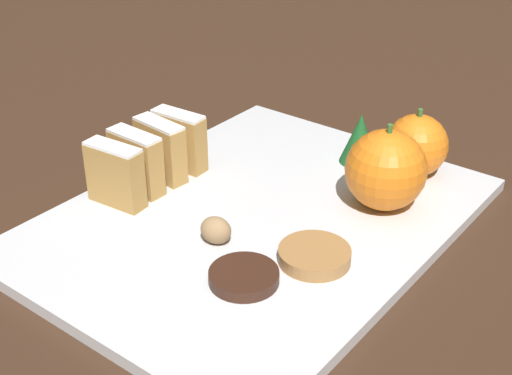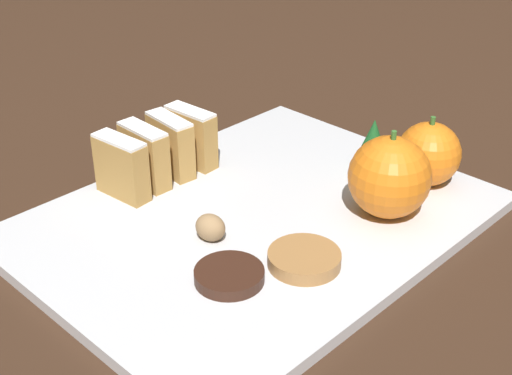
{
  "view_description": "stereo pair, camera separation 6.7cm",
  "coord_description": "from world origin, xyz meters",
  "views": [
    {
      "loc": [
        0.36,
        -0.46,
        0.37
      ],
      "look_at": [
        0.0,
        0.0,
        0.04
      ],
      "focal_mm": 50.0,
      "sensor_mm": 36.0,
      "label": 1
    },
    {
      "loc": [
        0.41,
        -0.42,
        0.37
      ],
      "look_at": [
        0.0,
        0.0,
        0.04
      ],
      "focal_mm": 50.0,
      "sensor_mm": 36.0,
      "label": 2
    }
  ],
  "objects": [
    {
      "name": "stollen_slice_second",
      "position": [
        -0.13,
        -0.03,
        0.04
      ],
      "size": [
        0.06,
        0.02,
        0.06
      ],
      "color": "#B28442",
      "rests_on": "serving_platter"
    },
    {
      "name": "orange_far",
      "position": [
        0.08,
        0.17,
        0.05
      ],
      "size": [
        0.07,
        0.07,
        0.07
      ],
      "color": "orange",
      "rests_on": "serving_platter"
    },
    {
      "name": "stollen_slice_front",
      "position": [
        -0.12,
        -0.07,
        0.04
      ],
      "size": [
        0.06,
        0.03,
        0.06
      ],
      "color": "#B28442",
      "rests_on": "serving_platter"
    },
    {
      "name": "orange_near",
      "position": [
        0.09,
        0.09,
        0.05
      ],
      "size": [
        0.08,
        0.08,
        0.09
      ],
      "color": "orange",
      "rests_on": "serving_platter"
    },
    {
      "name": "chocolate_cookie",
      "position": [
        0.06,
        -0.09,
        0.02
      ],
      "size": [
        0.06,
        0.06,
        0.01
      ],
      "color": "#381E14",
      "rests_on": "serving_platter"
    },
    {
      "name": "gingerbread_cookie",
      "position": [
        0.09,
        -0.03,
        0.02
      ],
      "size": [
        0.06,
        0.06,
        0.01
      ],
      "color": "#A3703D",
      "rests_on": "serving_platter"
    },
    {
      "name": "evergreen_sprig",
      "position": [
        0.02,
        0.16,
        0.04
      ],
      "size": [
        0.04,
        0.04,
        0.06
      ],
      "color": "#195623",
      "rests_on": "serving_platter"
    },
    {
      "name": "stollen_slice_fourth",
      "position": [
        -0.13,
        0.03,
        0.04
      ],
      "size": [
        0.06,
        0.02,
        0.06
      ],
      "color": "#B28442",
      "rests_on": "serving_platter"
    },
    {
      "name": "stollen_slice_third",
      "position": [
        -0.13,
        -0.0,
        0.04
      ],
      "size": [
        0.06,
        0.03,
        0.06
      ],
      "color": "#B28442",
      "rests_on": "serving_platter"
    },
    {
      "name": "ground_plane",
      "position": [
        0.0,
        0.0,
        0.0
      ],
      "size": [
        6.0,
        6.0,
        0.0
      ],
      "primitive_type": "plane",
      "color": "#382316"
    },
    {
      "name": "serving_platter",
      "position": [
        0.0,
        0.0,
        0.01
      ],
      "size": [
        0.33,
        0.43,
        0.01
      ],
      "color": "silver",
      "rests_on": "ground_plane"
    },
    {
      "name": "walnut",
      "position": [
        -0.0,
        -0.06,
        0.02
      ],
      "size": [
        0.03,
        0.02,
        0.02
      ],
      "color": "#9E7A51",
      "rests_on": "serving_platter"
    }
  ]
}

